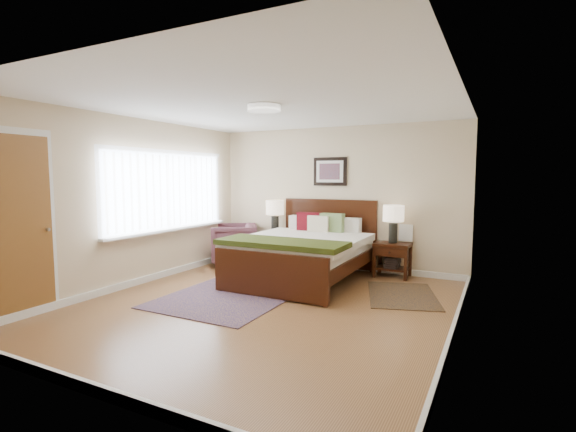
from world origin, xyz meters
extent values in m
plane|color=#8D5E36|center=(0.00, 0.00, 0.00)|extent=(5.00, 5.00, 0.00)
cube|color=beige|center=(0.00, 2.50, 1.25)|extent=(4.50, 0.04, 2.50)
cube|color=beige|center=(0.00, -2.50, 1.25)|extent=(4.50, 0.04, 2.50)
cube|color=beige|center=(-2.25, 0.00, 1.25)|extent=(0.04, 5.00, 2.50)
cube|color=beige|center=(2.25, 0.00, 1.25)|extent=(0.04, 5.00, 2.50)
cube|color=white|center=(0.00, 0.00, 2.50)|extent=(4.50, 5.00, 0.02)
cube|color=silver|center=(-2.23, 0.70, 1.40)|extent=(0.02, 2.72, 1.32)
cube|color=silver|center=(-2.21, 0.70, 1.40)|extent=(0.01, 2.60, 1.20)
cube|color=silver|center=(-2.18, 0.70, 0.77)|extent=(0.10, 2.72, 0.04)
cube|color=silver|center=(-2.23, -1.75, 1.09)|extent=(0.01, 1.00, 2.18)
cube|color=brown|center=(-2.23, -1.75, 1.05)|extent=(0.01, 0.90, 2.10)
cylinder|color=#999999|center=(-2.20, -1.37, 1.00)|extent=(0.04, 0.04, 0.04)
cylinder|color=white|center=(0.00, 0.00, 2.46)|extent=(0.40, 0.40, 0.07)
cylinder|color=beige|center=(0.00, 0.00, 2.50)|extent=(0.44, 0.44, 0.01)
cube|color=#351808|center=(-0.10, 2.46, 0.63)|extent=(1.72, 0.06, 1.21)
cube|color=#351808|center=(-0.10, 0.28, 0.32)|extent=(1.72, 0.06, 0.60)
cube|color=#351808|center=(-0.92, 1.37, 0.34)|extent=(0.06, 2.16, 0.19)
cube|color=#351808|center=(0.72, 1.37, 0.34)|extent=(0.06, 2.16, 0.19)
cube|color=beige|center=(-0.10, 1.37, 0.48)|extent=(1.62, 2.14, 0.24)
cube|color=beige|center=(-0.10, 1.27, 0.65)|extent=(1.80, 1.91, 0.11)
cube|color=#303910|center=(-0.10, 0.64, 0.70)|extent=(1.84, 0.70, 0.08)
cube|color=beige|center=(-0.48, 2.22, 0.80)|extent=(0.54, 0.18, 0.28)
cube|color=beige|center=(0.28, 2.22, 0.80)|extent=(0.54, 0.18, 0.28)
cube|color=#520911|center=(-0.34, 2.10, 0.84)|extent=(0.42, 0.17, 0.34)
cube|color=#647C47|center=(0.09, 2.10, 0.84)|extent=(0.42, 0.16, 0.34)
cube|color=beige|center=(-0.12, 2.02, 0.82)|extent=(0.37, 0.13, 0.30)
cube|color=black|center=(-0.10, 2.48, 1.72)|extent=(0.62, 0.03, 0.50)
cube|color=silver|center=(-0.10, 2.46, 1.72)|extent=(0.50, 0.01, 0.38)
cube|color=#A52D23|center=(-0.10, 2.44, 1.72)|extent=(0.38, 0.01, 0.28)
cube|color=#351808|center=(-1.10, 2.27, 0.55)|extent=(0.49, 0.44, 0.05)
cube|color=#351808|center=(-1.32, 2.08, 0.27)|extent=(0.05, 0.05, 0.53)
cube|color=#351808|center=(-0.89, 2.08, 0.27)|extent=(0.05, 0.05, 0.53)
cube|color=#351808|center=(-1.32, 2.46, 0.27)|extent=(0.05, 0.05, 0.53)
cube|color=#351808|center=(-0.89, 2.46, 0.27)|extent=(0.05, 0.05, 0.53)
cube|color=#351808|center=(-1.10, 2.07, 0.45)|extent=(0.43, 0.03, 0.14)
cube|color=#351808|center=(1.08, 2.27, 0.53)|extent=(0.56, 0.42, 0.05)
cube|color=#351808|center=(0.83, 2.09, 0.26)|extent=(0.05, 0.05, 0.51)
cube|color=#351808|center=(1.33, 2.09, 0.26)|extent=(0.05, 0.05, 0.51)
cube|color=#351808|center=(0.83, 2.45, 0.26)|extent=(0.05, 0.05, 0.51)
cube|color=#351808|center=(1.33, 2.45, 0.26)|extent=(0.05, 0.05, 0.51)
cube|color=#351808|center=(1.08, 2.07, 0.43)|extent=(0.50, 0.03, 0.14)
cube|color=#351808|center=(1.08, 2.27, 0.14)|extent=(0.50, 0.36, 0.03)
cube|color=black|center=(1.08, 2.27, 0.17)|extent=(0.21, 0.26, 0.03)
cube|color=black|center=(1.08, 2.27, 0.20)|extent=(0.21, 0.26, 0.03)
cube|color=black|center=(1.08, 2.27, 0.24)|extent=(0.21, 0.26, 0.03)
cube|color=black|center=(1.08, 2.27, 0.28)|extent=(0.21, 0.26, 0.03)
cube|color=black|center=(1.08, 2.27, 0.31)|extent=(0.21, 0.26, 0.03)
cylinder|color=black|center=(-1.10, 2.27, 0.74)|extent=(0.14, 0.14, 0.32)
cylinder|color=black|center=(-1.10, 2.27, 0.92)|extent=(0.02, 0.02, 0.06)
cylinder|color=beige|center=(-1.10, 2.27, 1.06)|extent=(0.33, 0.33, 0.26)
cylinder|color=black|center=(1.08, 2.27, 0.72)|extent=(0.14, 0.14, 0.32)
cylinder|color=black|center=(1.08, 2.27, 0.90)|extent=(0.02, 0.02, 0.06)
cylinder|color=beige|center=(1.08, 2.27, 1.04)|extent=(0.33, 0.33, 0.26)
imported|color=#59313C|center=(-1.80, 1.94, 0.38)|extent=(1.14, 1.13, 0.76)
cube|color=#0F0C3E|center=(-0.63, 0.25, 0.01)|extent=(1.59, 2.24, 0.01)
cube|color=black|center=(1.46, 1.24, 0.01)|extent=(1.25, 1.53, 0.01)
camera|label=1|loc=(2.61, -4.46, 1.63)|focal=26.00mm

